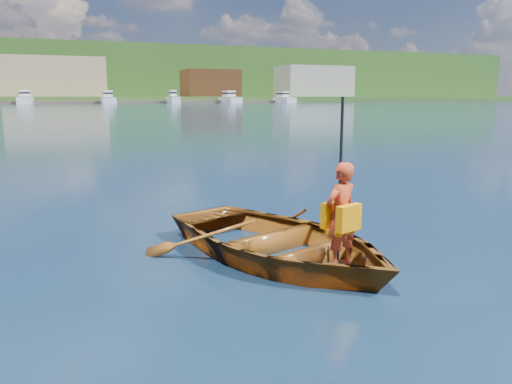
# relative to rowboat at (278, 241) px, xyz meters

# --- Properties ---
(ground) EXTENTS (600.00, 600.00, 0.00)m
(ground) POSITION_rel_rowboat_xyz_m (-0.86, 0.94, -0.22)
(ground) COLOR #132646
(ground) RESTS_ON ground
(rowboat) EXTENTS (3.66, 4.28, 0.75)m
(rowboat) POSITION_rel_rowboat_xyz_m (0.00, 0.00, 0.00)
(rowboat) COLOR #6C330E
(rowboat) RESTS_ON ground
(child_paddler) EXTENTS (0.52, 0.43, 1.95)m
(child_paddler) POSITION_rel_rowboat_xyz_m (0.45, -0.79, 0.49)
(child_paddler) COLOR red
(child_paddler) RESTS_ON ground
(shoreline) EXTENTS (400.00, 140.00, 22.00)m
(shoreline) POSITION_rel_rowboat_xyz_m (-0.86, 237.55, 10.10)
(shoreline) COLOR #344C22
(shoreline) RESTS_ON ground
(dock) EXTENTS (160.03, 5.23, 0.80)m
(dock) POSITION_rel_rowboat_xyz_m (-9.69, 148.94, 0.18)
(dock) COLOR brown
(dock) RESTS_ON ground
(waterfront_buildings) EXTENTS (202.00, 16.00, 14.00)m
(waterfront_buildings) POSITION_rel_rowboat_xyz_m (-8.59, 165.94, 7.52)
(waterfront_buildings) COLOR brown
(waterfront_buildings) RESTS_ON ground
(marina_yachts) EXTENTS (138.55, 13.68, 4.43)m
(marina_yachts) POSITION_rel_rowboat_xyz_m (-8.96, 144.26, 1.16)
(marina_yachts) COLOR white
(marina_yachts) RESTS_ON ground
(hillside_trees) EXTENTS (290.52, 75.20, 25.15)m
(hillside_trees) POSITION_rel_rowboat_xyz_m (35.07, 238.22, 17.57)
(hillside_trees) COLOR #382314
(hillside_trees) RESTS_ON ground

